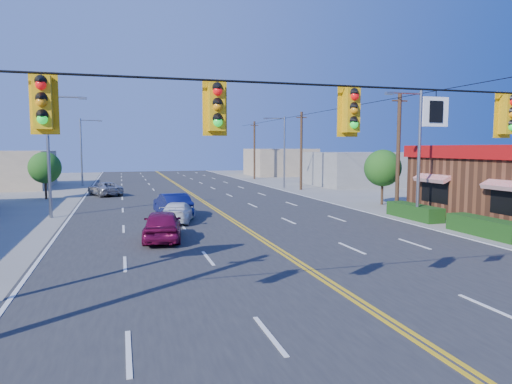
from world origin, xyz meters
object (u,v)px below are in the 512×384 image
object	(u,v)px
car_magenta	(162,226)
car_blue	(172,205)
car_silver	(105,189)
signal_span	(390,134)
car_white	(178,213)

from	to	relation	value
car_magenta	car_blue	xyz separation A→B (m)	(1.34, 7.93, 0.00)
car_blue	car_silver	size ratio (longest dim) A/B	0.99
signal_span	car_silver	world-z (taller)	signal_span
car_white	car_blue	bearing A→B (deg)	-72.69
car_blue	car_silver	xyz separation A→B (m)	(-4.71, 14.94, -0.11)
car_white	car_silver	world-z (taller)	car_silver
car_white	car_silver	xyz separation A→B (m)	(-4.76, 17.54, 0.04)
signal_span	car_white	distance (m)	18.38
car_blue	car_white	size ratio (longest dim) A/B	1.10
signal_span	car_blue	world-z (taller)	signal_span
car_blue	car_silver	distance (m)	15.66
car_magenta	signal_span	bearing A→B (deg)	117.45
car_blue	signal_span	bearing A→B (deg)	90.81
car_magenta	car_white	size ratio (longest dim) A/B	1.06
signal_span	car_white	xyz separation A→B (m)	(-3.18, 17.59, -4.28)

